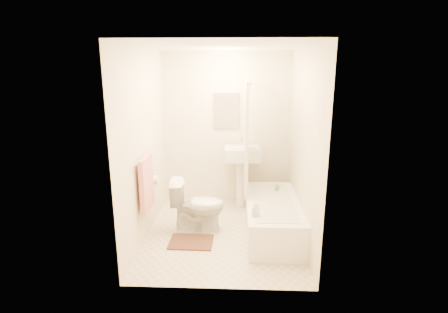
{
  "coord_description": "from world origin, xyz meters",
  "views": [
    {
      "loc": [
        0.19,
        -4.26,
        2.17
      ],
      "look_at": [
        0.0,
        0.25,
        1.0
      ],
      "focal_mm": 28.0,
      "sensor_mm": 36.0,
      "label": 1
    }
  ],
  "objects_px": {
    "toilet": "(198,206)",
    "bathtub": "(272,217)",
    "bath_mat": "(191,242)",
    "soap_bottle": "(256,209)",
    "sink": "(242,175)"
  },
  "relations": [
    {
      "from": "toilet",
      "to": "bathtub",
      "type": "bearing_deg",
      "value": -95.79
    },
    {
      "from": "toilet",
      "to": "bathtub",
      "type": "xyz_separation_m",
      "value": [
        1.01,
        -0.03,
        -0.13
      ]
    },
    {
      "from": "bathtub",
      "to": "toilet",
      "type": "bearing_deg",
      "value": 178.49
    },
    {
      "from": "toilet",
      "to": "soap_bottle",
      "type": "relative_size",
      "value": 3.87
    },
    {
      "from": "toilet",
      "to": "soap_bottle",
      "type": "distance_m",
      "value": 0.93
    },
    {
      "from": "bath_mat",
      "to": "bathtub",
      "type": "bearing_deg",
      "value": 18.02
    },
    {
      "from": "sink",
      "to": "soap_bottle",
      "type": "height_order",
      "value": "sink"
    },
    {
      "from": "bathtub",
      "to": "sink",
      "type": "bearing_deg",
      "value": 114.82
    },
    {
      "from": "sink",
      "to": "bathtub",
      "type": "bearing_deg",
      "value": -68.45
    },
    {
      "from": "bath_mat",
      "to": "soap_bottle",
      "type": "xyz_separation_m",
      "value": [
        0.8,
        -0.14,
        0.53
      ]
    },
    {
      "from": "toilet",
      "to": "sink",
      "type": "height_order",
      "value": "sink"
    },
    {
      "from": "sink",
      "to": "bath_mat",
      "type": "bearing_deg",
      "value": -121.18
    },
    {
      "from": "sink",
      "to": "bath_mat",
      "type": "relative_size",
      "value": 1.93
    },
    {
      "from": "bathtub",
      "to": "bath_mat",
      "type": "height_order",
      "value": "bathtub"
    },
    {
      "from": "bathtub",
      "to": "bath_mat",
      "type": "xyz_separation_m",
      "value": [
        -1.05,
        -0.34,
        -0.21
      ]
    }
  ]
}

